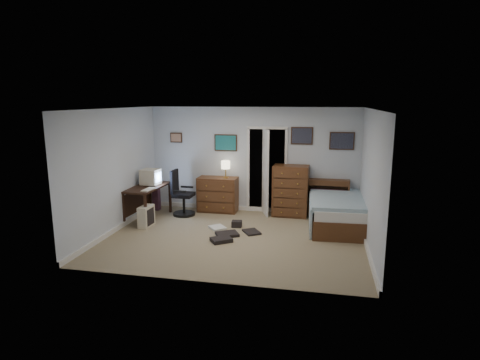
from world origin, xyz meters
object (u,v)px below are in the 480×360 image
tall_dresser (291,191)px  office_chair (181,198)px  low_dresser (218,194)px  computer_desk (144,194)px  bed (337,210)px

tall_dresser → office_chair: bearing=-167.0°
low_dresser → tall_dresser: size_ratio=0.79×
computer_desk → office_chair: bearing=33.8°
low_dresser → tall_dresser: tall_dresser is taller
office_chair → low_dresser: bearing=33.8°
computer_desk → low_dresser: 1.75m
computer_desk → tall_dresser: bearing=18.7°
low_dresser → bed: bearing=-10.8°
computer_desk → bed: (4.27, 0.35, -0.24)m
low_dresser → bed: 2.85m
computer_desk → low_dresser: (1.48, 0.92, -0.16)m
office_chair → tall_dresser: (2.50, 0.46, 0.18)m
computer_desk → low_dresser: low_dresser is taller
bed → low_dresser: bearing=166.0°
low_dresser → computer_desk: bearing=-147.6°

